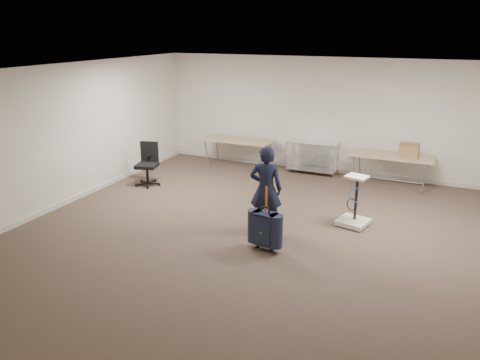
% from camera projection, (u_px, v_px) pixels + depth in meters
% --- Properties ---
extents(ground, '(9.00, 9.00, 0.00)m').
position_uv_depth(ground, '(244.00, 239.00, 8.00)').
color(ground, '#3E3226').
rests_on(ground, ground).
extents(room_shell, '(8.00, 9.00, 9.00)m').
position_uv_depth(room_shell, '(272.00, 209.00, 9.19)').
color(room_shell, beige).
rests_on(room_shell, ground).
extents(folding_table_left, '(1.80, 0.75, 0.73)m').
position_uv_depth(folding_table_left, '(238.00, 141.00, 11.96)').
color(folding_table_left, '#99825E').
rests_on(folding_table_left, ground).
extents(folding_table_right, '(1.80, 0.75, 0.73)m').
position_uv_depth(folding_table_right, '(392.00, 157.00, 10.48)').
color(folding_table_right, '#99825E').
rests_on(folding_table_right, ground).
extents(wire_shelf, '(1.22, 0.47, 0.80)m').
position_uv_depth(wire_shelf, '(312.00, 156.00, 11.51)').
color(wire_shelf, silver).
rests_on(wire_shelf, ground).
extents(person, '(0.64, 0.50, 1.55)m').
position_uv_depth(person, '(266.00, 189.00, 8.12)').
color(person, black).
rests_on(person, ground).
extents(suitcase, '(0.43, 0.29, 1.09)m').
position_uv_depth(suitcase, '(265.00, 229.00, 7.51)').
color(suitcase, '#161931').
rests_on(suitcase, ground).
extents(office_chair, '(0.59, 0.59, 0.97)m').
position_uv_depth(office_chair, '(148.00, 172.00, 10.71)').
color(office_chair, black).
rests_on(office_chair, ground).
extents(equipment_cart, '(0.62, 0.62, 0.95)m').
position_uv_depth(equipment_cart, '(354.00, 212.00, 8.50)').
color(equipment_cart, beige).
rests_on(equipment_cart, ground).
extents(cardboard_box, '(0.42, 0.32, 0.31)m').
position_uv_depth(cardboard_box, '(409.00, 150.00, 10.25)').
color(cardboard_box, olive).
rests_on(cardboard_box, folding_table_right).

